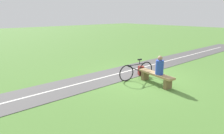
# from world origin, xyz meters

# --- Properties ---
(ground_plane) EXTENTS (80.00, 80.00, 0.00)m
(ground_plane) POSITION_xyz_m (0.00, 0.00, 0.00)
(ground_plane) COLOR #548438
(paved_path) EXTENTS (2.69, 36.03, 0.02)m
(paved_path) POSITION_xyz_m (1.26, 4.00, 0.01)
(paved_path) COLOR #565454
(paved_path) RESTS_ON ground_plane
(path_centre_line) EXTENTS (0.83, 31.99, 0.00)m
(path_centre_line) POSITION_xyz_m (1.26, 4.00, 0.02)
(path_centre_line) COLOR silver
(path_centre_line) RESTS_ON paved_path
(bench) EXTENTS (1.80, 0.65, 0.47)m
(bench) POSITION_xyz_m (-0.90, 0.09, 0.33)
(bench) COLOR #A88456
(bench) RESTS_ON ground_plane
(person_seated) EXTENTS (0.37, 0.37, 0.76)m
(person_seated) POSITION_xyz_m (-1.08, 0.12, 0.80)
(person_seated) COLOR #2847B7
(person_seated) RESTS_ON bench
(bicycle) EXTENTS (0.37, 1.81, 0.92)m
(bicycle) POSITION_xyz_m (0.04, 0.23, 0.39)
(bicycle) COLOR black
(bicycle) RESTS_ON ground_plane
(backpack) EXTENTS (0.37, 0.37, 0.44)m
(backpack) POSITION_xyz_m (0.29, -0.40, 0.22)
(backpack) COLOR maroon
(backpack) RESTS_ON ground_plane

